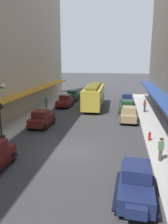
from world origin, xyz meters
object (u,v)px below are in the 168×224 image
(streetcar, at_px, (94,95))
(pedestrian_0, at_px, (46,102))
(parked_car_6, at_px, (136,182))
(parked_car_2, at_px, (72,95))
(pedestrian_4, at_px, (161,149))
(parked_car_4, at_px, (127,107))
(parked_car_7, at_px, (129,114))
(fire_hydrant, at_px, (150,136))
(parked_car_0, at_px, (65,101))
(pedestrian_2, at_px, (145,106))
(parked_car_3, at_px, (42,118))
(parked_car_1, at_px, (127,99))

(streetcar, distance_m, pedestrian_0, 7.12)
(parked_car_6, bearing_deg, parked_car_2, 109.43)
(pedestrian_0, bearing_deg, parked_car_6, -59.05)
(parked_car_6, distance_m, pedestrian_4, 4.92)
(parked_car_4, distance_m, pedestrian_0, 11.51)
(parked_car_4, distance_m, parked_car_6, 18.84)
(parked_car_7, bearing_deg, pedestrian_4, -79.19)
(fire_hydrant, bearing_deg, parked_car_2, 121.28)
(streetcar, xyz_separation_m, pedestrian_0, (-6.69, -2.27, -0.89))
(parked_car_0, distance_m, pedestrian_0, 3.08)
(fire_hydrant, bearing_deg, parked_car_0, 130.30)
(parked_car_6, xyz_separation_m, pedestrian_2, (2.21, 19.48, 0.07))
(parked_car_2, relative_size, fire_hydrant, 5.22)
(fire_hydrant, relative_size, pedestrian_0, 0.49)
(parked_car_2, relative_size, parked_car_6, 0.99)
(parked_car_2, height_order, streetcar, streetcar)
(parked_car_6, relative_size, pedestrian_0, 2.59)
(parked_car_2, xyz_separation_m, streetcar, (4.45, -5.02, 0.96))
(pedestrian_0, xyz_separation_m, pedestrian_2, (13.90, 0.00, 0.00))
(parked_car_6, distance_m, pedestrian_0, 22.72)
(parked_car_2, bearing_deg, pedestrian_4, -62.91)
(parked_car_3, xyz_separation_m, pedestrian_0, (-2.34, 8.16, 0.07))
(streetcar, distance_m, pedestrian_4, 18.60)
(parked_car_1, relative_size, streetcar, 0.44)
(parked_car_3, bearing_deg, pedestrian_4, -31.11)
(parked_car_0, height_order, pedestrian_0, parked_car_0)
(parked_car_0, distance_m, pedestrian_4, 20.50)
(parked_car_0, xyz_separation_m, parked_car_4, (9.24, -2.74, 0.00))
(parked_car_3, relative_size, fire_hydrant, 5.24)
(parked_car_1, distance_m, pedestrian_0, 12.67)
(parked_car_0, xyz_separation_m, parked_car_2, (-0.01, 5.19, 0.00))
(parked_car_6, bearing_deg, pedestrian_2, 83.52)
(pedestrian_0, relative_size, pedestrian_4, 1.00)
(streetcar, height_order, pedestrian_4, streetcar)
(pedestrian_2, xyz_separation_m, pedestrian_4, (-0.27, -14.96, 0.00))
(parked_car_2, bearing_deg, fire_hydrant, -58.72)
(parked_car_2, xyz_separation_m, parked_car_7, (9.42, -12.01, 0.00))
(parked_car_7, relative_size, pedestrian_0, 2.56)
(parked_car_2, distance_m, parked_car_4, 12.18)
(pedestrian_4, bearing_deg, streetcar, 111.92)
(parked_car_1, height_order, parked_car_4, same)
(parked_car_3, relative_size, pedestrian_0, 2.57)
(parked_car_2, distance_m, pedestrian_4, 24.99)
(parked_car_2, relative_size, parked_car_4, 1.00)
(pedestrian_4, bearing_deg, parked_car_4, 98.47)
(parked_car_0, relative_size, pedestrian_4, 2.59)
(pedestrian_4, bearing_deg, parked_car_2, 117.09)
(parked_car_0, distance_m, parked_car_4, 9.64)
(parked_car_0, bearing_deg, fire_hydrant, -49.70)
(parked_car_1, relative_size, pedestrian_4, 2.56)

